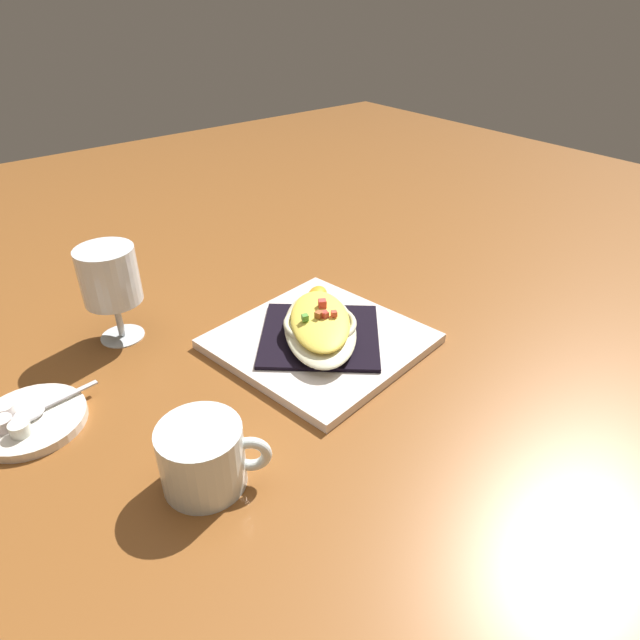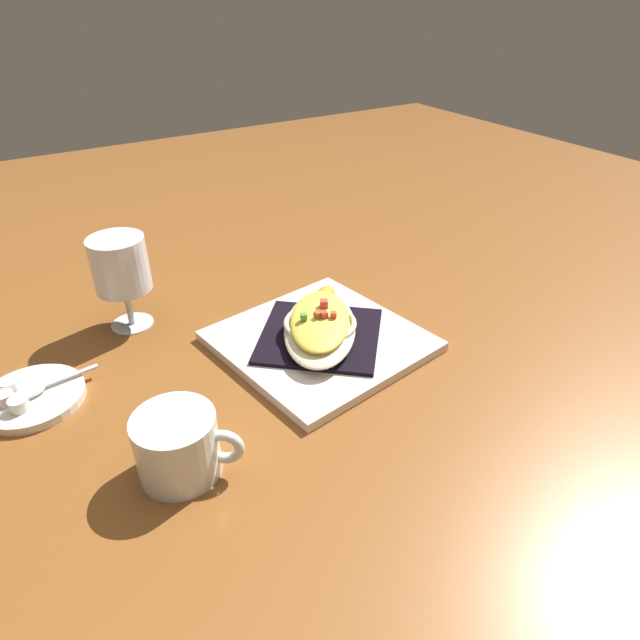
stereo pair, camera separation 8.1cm
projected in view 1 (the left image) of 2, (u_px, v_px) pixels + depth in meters
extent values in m
plane|color=brown|center=(320.00, 345.00, 0.83)|extent=(2.60, 2.60, 0.00)
cube|color=white|center=(320.00, 341.00, 0.83)|extent=(0.31, 0.31, 0.01)
cube|color=black|center=(320.00, 335.00, 0.82)|extent=(0.24, 0.24, 0.01)
ellipsoid|color=beige|center=(320.00, 327.00, 0.82)|extent=(0.20, 0.23, 0.02)
torus|color=beige|center=(320.00, 323.00, 0.81)|extent=(0.15, 0.15, 0.01)
ellipsoid|color=#F0D34B|center=(320.00, 320.00, 0.81)|extent=(0.17, 0.19, 0.02)
cube|color=#D54933|center=(334.00, 314.00, 0.80)|extent=(0.01, 0.01, 0.01)
cube|color=#D4493C|center=(327.00, 314.00, 0.79)|extent=(0.01, 0.01, 0.01)
cube|color=#D64138|center=(322.00, 303.00, 0.82)|extent=(0.02, 0.02, 0.01)
cube|color=#509936|center=(304.00, 317.00, 0.79)|extent=(0.01, 0.01, 0.01)
cube|color=#D63F31|center=(322.00, 315.00, 0.79)|extent=(0.01, 0.01, 0.01)
cube|color=#B1582C|center=(319.00, 315.00, 0.79)|extent=(0.01, 0.01, 0.01)
ellipsoid|color=#4A1960|center=(312.00, 301.00, 0.91)|extent=(0.04, 0.05, 0.01)
ellipsoid|color=gold|center=(317.00, 295.00, 0.91)|extent=(0.06, 0.06, 0.02)
cylinder|color=white|center=(202.00, 457.00, 0.59)|extent=(0.09, 0.09, 0.08)
torus|color=white|center=(251.00, 454.00, 0.59)|extent=(0.04, 0.04, 0.05)
cylinder|color=#4C2D14|center=(203.00, 463.00, 0.59)|extent=(0.08, 0.08, 0.05)
cylinder|color=white|center=(123.00, 335.00, 0.85)|extent=(0.07, 0.07, 0.00)
cylinder|color=white|center=(119.00, 318.00, 0.83)|extent=(0.01, 0.01, 0.06)
cylinder|color=white|center=(109.00, 275.00, 0.79)|extent=(0.08, 0.08, 0.08)
cylinder|color=silver|center=(112.00, 288.00, 0.81)|extent=(0.07, 0.07, 0.04)
cylinder|color=white|center=(31.00, 421.00, 0.68)|extent=(0.13, 0.13, 0.01)
ellipsoid|color=silver|center=(29.00, 414.00, 0.68)|extent=(0.04, 0.03, 0.01)
cube|color=silver|center=(70.00, 394.00, 0.71)|extent=(0.07, 0.02, 0.00)
cylinder|color=white|center=(5.00, 410.00, 0.68)|extent=(0.02, 0.02, 0.02)
cylinder|color=white|center=(3.00, 424.00, 0.66)|extent=(0.02, 0.02, 0.02)
cylinder|color=white|center=(20.00, 429.00, 0.65)|extent=(0.02, 0.02, 0.02)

